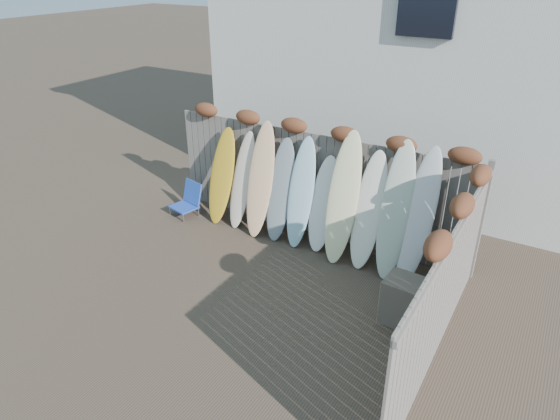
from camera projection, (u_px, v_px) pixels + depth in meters
The scene contains 17 objects.
ground at pixel (242, 295), 7.95m from camera, with size 80.00×80.00×0.00m, color #493A2D.
back_fence at pixel (316, 177), 9.21m from camera, with size 6.05×0.28×2.24m.
right_fence at pixel (446, 285), 6.26m from camera, with size 0.28×4.40×2.24m.
house at pixel (419, 37), 11.24m from camera, with size 8.50×5.50×6.33m.
beach_chair at pixel (188, 200), 10.33m from camera, with size 0.62×0.65×0.68m.
wooden_crate at pixel (405, 301), 7.24m from camera, with size 0.61×0.51×0.71m, color #4C4539.
lattice_panel at pixel (455, 269), 7.11m from camera, with size 0.05×1.12×1.69m, color #413527.
surfboard_0 at pixel (222, 176), 9.86m from camera, with size 0.55×0.07×1.95m, color gold.
surfboard_1 at pixel (242, 181), 9.68m from camera, with size 0.46×0.07×1.94m, color #F7E1C6.
surfboard_2 at pixel (260, 180), 9.37m from camera, with size 0.51×0.07×2.22m, color #EBA26E.
surfboard_3 at pixel (280, 190), 9.26m from camera, with size 0.50×0.07×1.96m, color gray.
surfboard_4 at pixel (301, 193), 9.04m from camera, with size 0.47×0.07×2.06m, color #9ECADB.
surfboard_5 at pixel (323, 204), 8.93m from camera, with size 0.50×0.07×1.78m, color white.
surfboard_6 at pixel (343, 198), 8.54m from camera, with size 0.54×0.07×2.34m, color #F4F1B2.
surfboard_7 at pixel (369, 211), 8.40m from camera, with size 0.52×0.07×2.07m, color white.
surfboard_8 at pixel (395, 211), 8.11m from camera, with size 0.51×0.07×2.34m, color beige.
surfboard_9 at pixel (419, 217), 7.95m from camera, with size 0.50×0.07×2.31m, color silver.
Camera 1 is at (3.84, -5.23, 4.83)m, focal length 32.00 mm.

